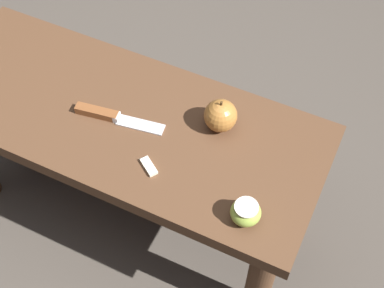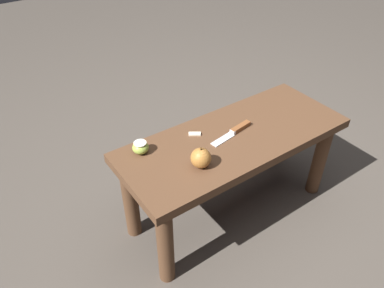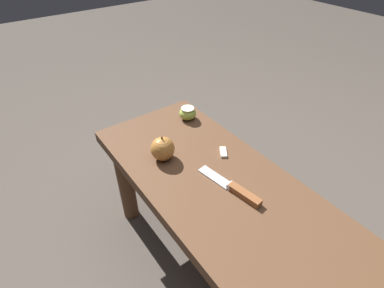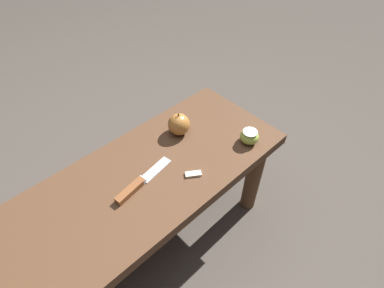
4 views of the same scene
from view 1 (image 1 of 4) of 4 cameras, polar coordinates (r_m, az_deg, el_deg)
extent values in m
plane|color=#4C443D|center=(1.67, -5.99, -6.64)|extent=(8.00, 8.00, 0.00)
cube|color=brown|center=(1.32, -7.57, 2.50)|extent=(1.01, 0.41, 0.04)
cylinder|color=brown|center=(1.35, 7.24, -14.26)|extent=(0.07, 0.07, 0.41)
cylinder|color=brown|center=(1.76, -17.01, 6.04)|extent=(0.07, 0.07, 0.41)
cylinder|color=brown|center=(1.48, 11.23, -4.79)|extent=(0.07, 0.07, 0.41)
cube|color=silver|center=(1.27, -5.51, 2.04)|extent=(0.12, 0.05, 0.00)
cube|color=silver|center=(1.29, -7.94, 2.81)|extent=(0.02, 0.03, 0.02)
cube|color=brown|center=(1.30, -10.11, 3.35)|extent=(0.11, 0.04, 0.02)
sphere|color=#B27233|center=(1.24, 3.07, 3.04)|extent=(0.08, 0.08, 0.08)
cylinder|color=#4C3319|center=(1.21, 3.15, 4.30)|extent=(0.01, 0.01, 0.01)
ellipsoid|color=#9EB747|center=(1.12, 5.74, -7.27)|extent=(0.07, 0.07, 0.05)
cylinder|color=white|center=(1.10, 5.84, -6.71)|extent=(0.05, 0.05, 0.00)
cube|color=white|center=(1.20, -4.63, -2.39)|extent=(0.05, 0.05, 0.01)
camera|label=2|loc=(1.63, 51.57, 37.57)|focal=35.00mm
camera|label=3|loc=(1.48, -18.68, 38.11)|focal=28.00mm
camera|label=4|loc=(0.83, -53.99, 15.10)|focal=28.00mm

